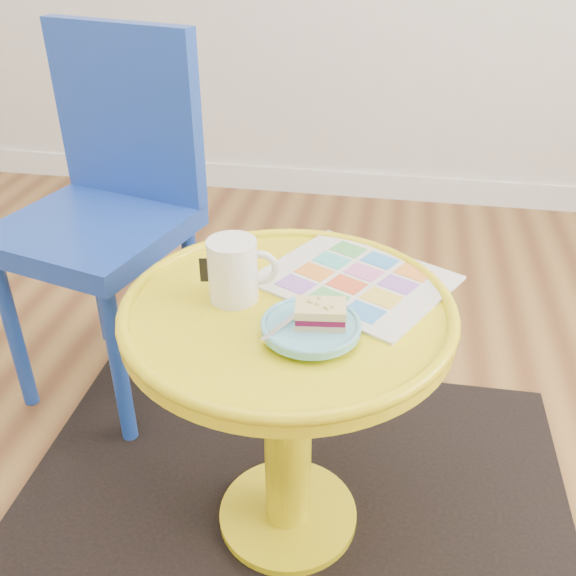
% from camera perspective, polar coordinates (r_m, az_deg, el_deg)
% --- Properties ---
extents(floor, '(4.00, 4.00, 0.00)m').
position_cam_1_polar(floor, '(1.58, -8.87, -20.34)').
color(floor, brown).
rests_on(floor, ground).
extents(room_walls, '(4.00, 4.00, 4.00)m').
position_cam_1_polar(room_walls, '(2.64, -23.06, 2.20)').
color(room_walls, silver).
rests_on(room_walls, ground).
extents(rug, '(1.31, 1.11, 0.01)m').
position_cam_1_polar(rug, '(1.58, 0.00, -19.71)').
color(rug, black).
rests_on(rug, ground).
extents(side_table, '(0.62, 0.62, 0.59)m').
position_cam_1_polar(side_table, '(1.28, 0.00, -7.87)').
color(side_table, yellow).
rests_on(side_table, ground).
extents(chair, '(0.53, 0.53, 0.98)m').
position_cam_1_polar(chair, '(1.76, -15.69, 7.75)').
color(chair, '#193DA8').
rests_on(chair, ground).
extents(newspaper, '(0.43, 0.41, 0.01)m').
position_cam_1_polar(newspaper, '(1.27, 6.01, 0.75)').
color(newspaper, silver).
rests_on(newspaper, side_table).
extents(mug, '(0.13, 0.09, 0.12)m').
position_cam_1_polar(mug, '(1.18, -4.81, 1.74)').
color(mug, white).
rests_on(mug, side_table).
extents(plate, '(0.17, 0.17, 0.02)m').
position_cam_1_polar(plate, '(1.10, 2.05, -3.51)').
color(plate, '#61B7CE').
rests_on(plate, newspaper).
extents(cake_slice, '(0.09, 0.07, 0.04)m').
position_cam_1_polar(cake_slice, '(1.09, 2.90, -2.31)').
color(cake_slice, '#D3BC8C').
rests_on(cake_slice, plate).
extents(fork, '(0.08, 0.14, 0.00)m').
position_cam_1_polar(fork, '(1.10, 0.24, -2.83)').
color(fork, silver).
rests_on(fork, plate).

